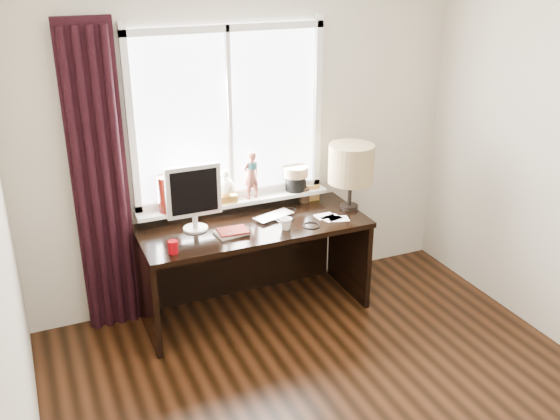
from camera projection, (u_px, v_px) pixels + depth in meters
name	position (u px, v px, depth m)	size (l,w,h in m)	color
wall_back	(247.00, 138.00, 4.77)	(3.50, 2.60, 0.00)	beige
wall_left	(8.00, 320.00, 2.43)	(4.00, 2.60, 0.00)	beige
laptop	(274.00, 216.00, 4.73)	(0.32, 0.20, 0.02)	silver
mug	(286.00, 223.00, 4.52)	(0.09, 0.09, 0.09)	white
red_cup	(173.00, 247.00, 4.17)	(0.07, 0.07, 0.09)	#810107
window	(231.00, 142.00, 4.67)	(1.52, 0.20, 1.40)	white
curtain	(100.00, 185.00, 4.34)	(0.38, 0.09, 2.25)	black
desk	(249.00, 248.00, 4.81)	(1.70, 0.70, 0.75)	black
monitor	(194.00, 194.00, 4.43)	(0.40, 0.18, 0.49)	beige
notebook_stack	(232.00, 232.00, 4.46)	(0.24, 0.19, 0.03)	beige
brush_holder	(304.00, 194.00, 5.02)	(0.09, 0.09, 0.25)	black
icon_frame	(314.00, 193.00, 5.03)	(0.10, 0.03, 0.13)	gold
table_lamp	(351.00, 165.00, 4.77)	(0.35, 0.35, 0.52)	black
loose_papers	(332.00, 218.00, 4.73)	(0.24, 0.22, 0.00)	white
desk_cables	(298.00, 219.00, 4.70)	(0.27, 0.47, 0.01)	black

